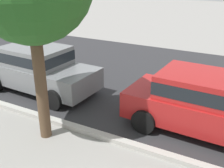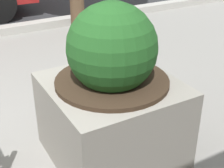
# 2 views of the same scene
# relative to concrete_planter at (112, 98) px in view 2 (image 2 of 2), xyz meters

# --- Properties ---
(concrete_planter) EXTENTS (0.87, 0.87, 1.17)m
(concrete_planter) POSITION_rel_concrete_planter_xyz_m (0.00, 0.00, 0.00)
(concrete_planter) COLOR gray
(concrete_planter) RESTS_ON ground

